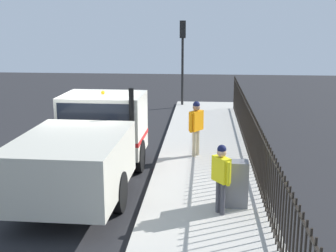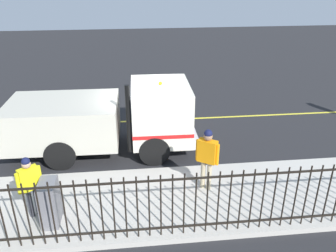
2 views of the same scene
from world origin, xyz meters
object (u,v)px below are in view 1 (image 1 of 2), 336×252
object	(u,v)px
pedestrian_distant	(221,172)
work_truck	(91,140)
worker_standing	(196,123)
traffic_light_near	(183,46)
utility_cabinet	(233,184)
traffic_cone	(56,146)

from	to	relation	value
pedestrian_distant	work_truck	bearing A→B (deg)	25.52
work_truck	worker_standing	world-z (taller)	work_truck
worker_standing	traffic_light_near	distance (m)	9.10
pedestrian_distant	traffic_light_near	distance (m)	13.45
work_truck	pedestrian_distant	xyz separation A→B (m)	(3.40, -1.89, -0.14)
utility_cabinet	traffic_cone	world-z (taller)	utility_cabinet
work_truck	pedestrian_distant	distance (m)	3.89
traffic_light_near	utility_cabinet	bearing A→B (deg)	96.48
work_truck	worker_standing	size ratio (longest dim) A/B	3.40
traffic_light_near	work_truck	bearing A→B (deg)	78.95
worker_standing	traffic_cone	bearing A→B (deg)	-57.26
pedestrian_distant	traffic_cone	size ratio (longest dim) A/B	2.36
worker_standing	utility_cabinet	bearing A→B (deg)	47.35
worker_standing	utility_cabinet	world-z (taller)	worker_standing
worker_standing	work_truck	bearing A→B (deg)	-14.29
worker_standing	traffic_light_near	size ratio (longest dim) A/B	0.42
worker_standing	utility_cabinet	size ratio (longest dim) A/B	1.63
work_truck	utility_cabinet	xyz separation A→B (m)	(3.70, -1.43, -0.57)
pedestrian_distant	utility_cabinet	size ratio (longest dim) A/B	1.47
worker_standing	traffic_light_near	world-z (taller)	traffic_light_near
work_truck	worker_standing	xyz separation A→B (m)	(2.76, 2.48, -0.03)
traffic_light_near	traffic_cone	xyz separation A→B (m)	(-3.73, -8.77, -2.78)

